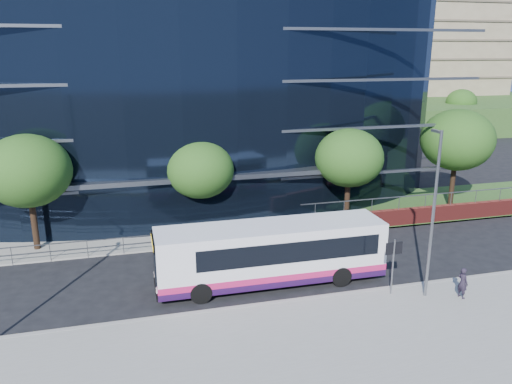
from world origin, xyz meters
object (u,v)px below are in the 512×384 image
object	(u,v)px
tree_far_a	(28,171)
pedestrian	(463,283)
street_sign	(394,255)
streetlight_east	(433,211)
tree_far_c	(349,158)
tree_far_b	(200,170)
tree_far_d	(457,140)
tree_dist_f	(461,102)
city_bus	(273,253)
tree_dist_e	(367,104)

from	to	relation	value
tree_far_a	pedestrian	size ratio (longest dim) A/B	4.58
street_sign	streetlight_east	xyz separation A→B (m)	(1.50, -0.59, 2.29)
tree_far_c	streetlight_east	size ratio (longest dim) A/B	0.81
tree_far_b	tree_far_d	size ratio (longest dim) A/B	0.81
tree_far_c	tree_far_d	bearing A→B (deg)	6.34
tree_dist_f	city_bus	bearing A→B (deg)	-134.91
streetlight_east	pedestrian	xyz separation A→B (m)	(1.56, -0.63, -3.53)
street_sign	tree_far_a	world-z (taller)	tree_far_a
tree_far_c	tree_dist_f	xyz separation A→B (m)	(33.00, 33.00, -0.33)
tree_dist_e	city_bus	bearing A→B (deg)	-122.43
tree_dist_f	tree_far_a	bearing A→B (deg)	-148.09
tree_far_b	tree_dist_f	distance (m)	53.90
tree_far_b	tree_far_d	xyz separation A→B (m)	(19.00, 0.50, 0.98)
tree_dist_e	street_sign	bearing A→B (deg)	-115.12
street_sign	pedestrian	distance (m)	3.52
pedestrian	city_bus	bearing A→B (deg)	52.47
tree_far_c	city_bus	xyz separation A→B (m)	(-7.62, -7.76, -2.87)
tree_far_a	tree_far_b	world-z (taller)	tree_far_a
streetlight_east	pedestrian	bearing A→B (deg)	-22.20
tree_dist_e	streetlight_east	bearing A→B (deg)	-113.11
tree_far_d	tree_dist_f	xyz separation A→B (m)	(24.00, 32.00, -0.98)
tree_far_b	tree_dist_f	world-z (taller)	same
pedestrian	tree_dist_e	bearing A→B (deg)	-32.19
tree_far_d	streetlight_east	size ratio (longest dim) A/B	0.93
tree_dist_e	tree_dist_f	world-z (taller)	tree_dist_e
street_sign	tree_far_d	distance (m)	16.61
tree_far_a	streetlight_east	size ratio (longest dim) A/B	0.87
tree_far_d	pedestrian	world-z (taller)	tree_far_d
tree_far_a	city_bus	world-z (taller)	tree_far_a
tree_dist_e	city_bus	world-z (taller)	tree_dist_e
tree_dist_e	tree_far_d	bearing A→B (deg)	-104.93
city_bus	tree_dist_e	bearing A→B (deg)	57.91
streetlight_east	tree_far_b	bearing A→B (deg)	127.63
tree_far_a	tree_dist_f	distance (m)	62.44
tree_far_c	tree_dist_f	size ratio (longest dim) A/B	1.08
tree_far_d	streetlight_east	distance (m)	15.77
tree_far_a	tree_far_d	size ratio (longest dim) A/B	0.94
street_sign	tree_dist_f	world-z (taller)	tree_dist_f
tree_far_b	tree_dist_e	size ratio (longest dim) A/B	0.93
street_sign	tree_dist_e	xyz separation A→B (m)	(19.50, 41.59, 2.39)
tree_far_a	tree_far_d	bearing A→B (deg)	1.97
tree_far_b	pedestrian	distance (m)	16.55
tree_far_b	tree_dist_e	bearing A→B (deg)	48.48
street_sign	tree_far_d	bearing A→B (deg)	45.22
city_bus	pedestrian	bearing A→B (deg)	-26.02
tree_far_d	tree_dist_e	distance (m)	31.06
tree_dist_e	city_bus	size ratio (longest dim) A/B	0.56
tree_far_a	city_bus	bearing A→B (deg)	-32.07
streetlight_east	street_sign	bearing A→B (deg)	158.64
tree_far_a	tree_dist_e	size ratio (longest dim) A/B	1.07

